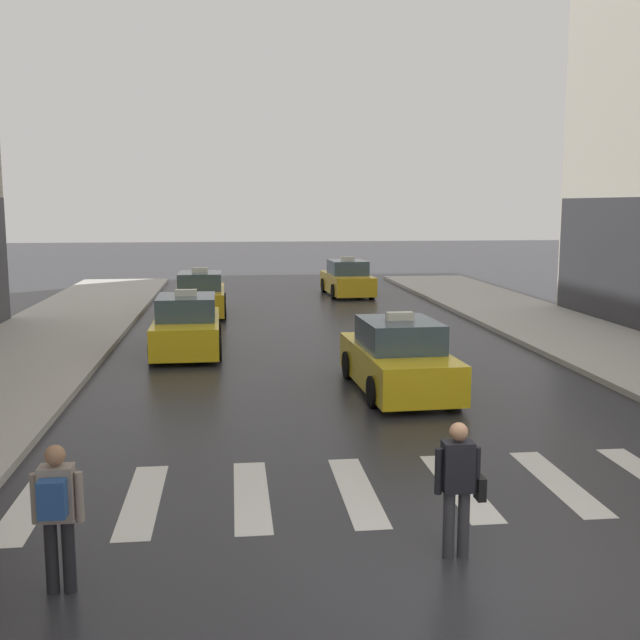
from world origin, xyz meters
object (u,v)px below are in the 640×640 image
object	(u,v)px
pedestrian_with_handbag	(458,482)
taxi_lead	(398,359)
taxi_third	(200,296)
taxi_fourth	(347,280)
pedestrian_with_backpack	(57,508)
taxi_second	(187,327)

from	to	relation	value
pedestrian_with_handbag	taxi_lead	bearing A→B (deg)	82.56
taxi_third	pedestrian_with_handbag	distance (m)	21.33
taxi_fourth	taxi_lead	bearing A→B (deg)	-95.04
pedestrian_with_backpack	pedestrian_with_handbag	size ratio (longest dim) A/B	1.00
taxi_fourth	pedestrian_with_handbag	world-z (taller)	taxi_fourth
taxi_second	taxi_fourth	distance (m)	14.77
pedestrian_with_handbag	taxi_fourth	bearing A→B (deg)	84.22
pedestrian_with_backpack	pedestrian_with_handbag	bearing A→B (deg)	4.69
taxi_third	taxi_fourth	world-z (taller)	same
taxi_lead	pedestrian_with_backpack	bearing A→B (deg)	-123.03
taxi_lead	taxi_fourth	world-z (taller)	same
taxi_second	pedestrian_with_backpack	bearing A→B (deg)	-92.47
pedestrian_with_backpack	pedestrian_with_handbag	world-z (taller)	same
taxi_third	pedestrian_with_backpack	size ratio (longest dim) A/B	2.76
taxi_third	pedestrian_with_backpack	world-z (taller)	taxi_third
taxi_lead	pedestrian_with_handbag	size ratio (longest dim) A/B	2.79
pedestrian_with_backpack	pedestrian_with_handbag	distance (m)	4.51
taxi_second	taxi_third	xyz separation A→B (m)	(0.08, 7.59, 0.00)
taxi_second	pedestrian_with_handbag	bearing A→B (deg)	-73.75
taxi_second	taxi_fourth	size ratio (longest dim) A/B	0.99
taxi_second	pedestrian_with_backpack	xyz separation A→B (m)	(-0.59, -13.76, 0.25)
pedestrian_with_backpack	taxi_lead	bearing A→B (deg)	56.97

